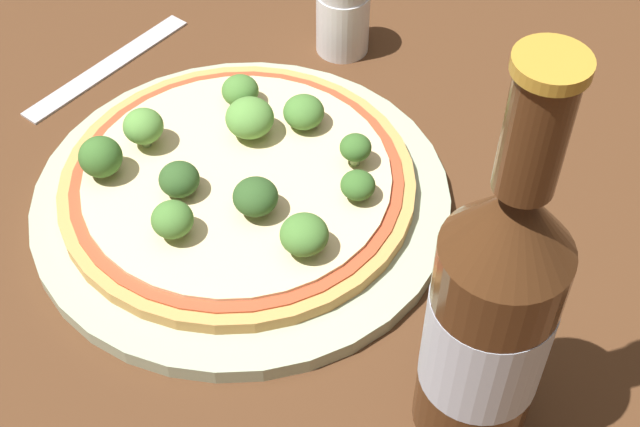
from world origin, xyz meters
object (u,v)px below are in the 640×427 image
(pizza, at_px, (238,181))
(beer_bottle, at_px, (491,316))
(pepper_shaker, at_px, (343,15))
(fork, at_px, (108,66))

(pizza, distance_m, beer_bottle, 0.24)
(pizza, height_order, beer_bottle, beer_bottle)
(pizza, xyz_separation_m, pepper_shaker, (-0.08, 0.17, 0.01))
(beer_bottle, distance_m, fork, 0.42)
(beer_bottle, height_order, fork, beer_bottle)
(fork, bearing_deg, pepper_shaker, -43.66)
(pepper_shaker, bearing_deg, beer_bottle, -31.08)
(pizza, relative_size, fork, 1.48)
(beer_bottle, height_order, pepper_shaker, beer_bottle)
(pizza, bearing_deg, pepper_shaker, 114.51)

